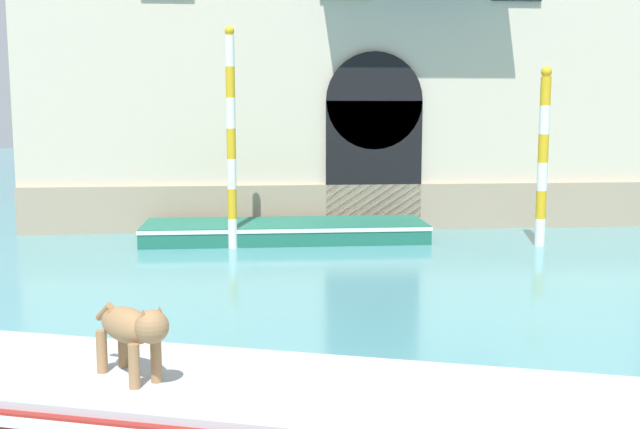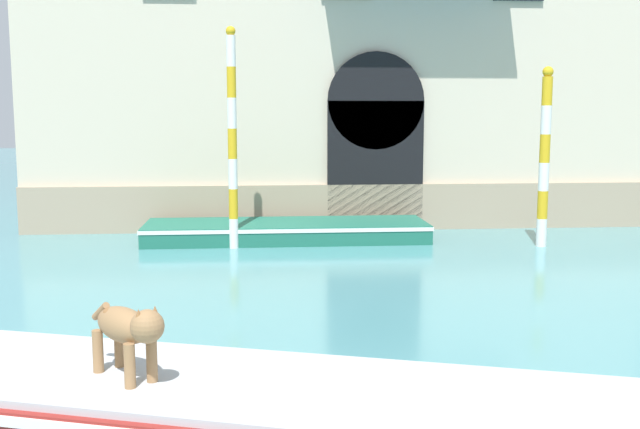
{
  "view_description": "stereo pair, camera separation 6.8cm",
  "coord_description": "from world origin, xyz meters",
  "px_view_note": "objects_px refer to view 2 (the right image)",
  "views": [
    {
      "loc": [
        -1.06,
        1.32,
        2.79
      ],
      "look_at": [
        -0.02,
        12.73,
        1.2
      ],
      "focal_mm": 42.0,
      "sensor_mm": 36.0,
      "label": 1
    },
    {
      "loc": [
        -0.99,
        1.31,
        2.79
      ],
      "look_at": [
        -0.02,
        12.73,
        1.2
      ],
      "focal_mm": 42.0,
      "sensor_mm": 36.0,
      "label": 2
    }
  ],
  "objects_px": {
    "dog_on_deck": "(128,328)",
    "mooring_pole_0": "(232,138)",
    "boat_foreground": "(289,427)",
    "boat_moored_near_palazzo": "(286,230)",
    "mooring_pole_1": "(544,157)"
  },
  "relations": [
    {
      "from": "dog_on_deck",
      "to": "mooring_pole_0",
      "type": "height_order",
      "value": "mooring_pole_0"
    },
    {
      "from": "boat_foreground",
      "to": "boat_moored_near_palazzo",
      "type": "xyz_separation_m",
      "value": [
        0.4,
        10.6,
        -0.17
      ]
    },
    {
      "from": "dog_on_deck",
      "to": "mooring_pole_0",
      "type": "xyz_separation_m",
      "value": [
        0.52,
        9.5,
        1.11
      ]
    },
    {
      "from": "dog_on_deck",
      "to": "mooring_pole_1",
      "type": "xyz_separation_m",
      "value": [
        6.88,
        9.18,
        0.73
      ]
    },
    {
      "from": "dog_on_deck",
      "to": "boat_moored_near_palazzo",
      "type": "xyz_separation_m",
      "value": [
        1.63,
        10.37,
        -0.92
      ]
    },
    {
      "from": "mooring_pole_0",
      "to": "mooring_pole_1",
      "type": "relative_size",
      "value": 1.21
    },
    {
      "from": "mooring_pole_0",
      "to": "dog_on_deck",
      "type": "bearing_deg",
      "value": -93.13
    },
    {
      "from": "boat_foreground",
      "to": "mooring_pole_1",
      "type": "relative_size",
      "value": 1.96
    },
    {
      "from": "boat_moored_near_palazzo",
      "to": "mooring_pole_1",
      "type": "height_order",
      "value": "mooring_pole_1"
    },
    {
      "from": "boat_foreground",
      "to": "dog_on_deck",
      "type": "relative_size",
      "value": 9.32
    },
    {
      "from": "dog_on_deck",
      "to": "mooring_pole_1",
      "type": "bearing_deg",
      "value": 103.48
    },
    {
      "from": "boat_foreground",
      "to": "boat_moored_near_palazzo",
      "type": "bearing_deg",
      "value": 105.75
    },
    {
      "from": "dog_on_deck",
      "to": "mooring_pole_1",
      "type": "distance_m",
      "value": 11.49
    },
    {
      "from": "dog_on_deck",
      "to": "boat_moored_near_palazzo",
      "type": "height_order",
      "value": "dog_on_deck"
    },
    {
      "from": "dog_on_deck",
      "to": "boat_moored_near_palazzo",
      "type": "relative_size",
      "value": 0.13
    }
  ]
}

